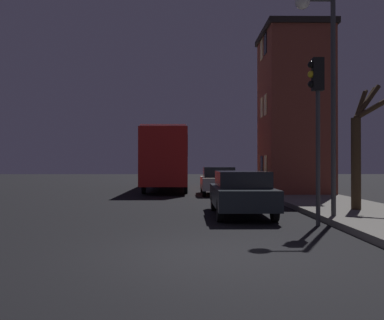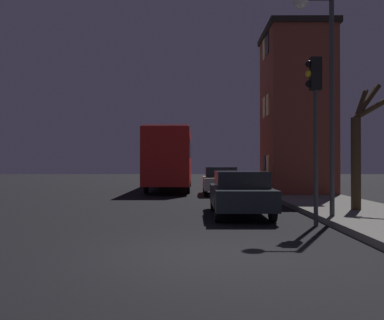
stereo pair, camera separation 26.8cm
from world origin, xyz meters
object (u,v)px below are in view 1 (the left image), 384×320
object	(u,v)px
bare_tree	(359,146)
traffic_light	(317,106)
streetlamp	(320,61)
car_mid_lane	(218,180)
car_far_lane	(218,177)
bus	(168,155)
car_near_lane	(241,192)

from	to	relation	value
bare_tree	traffic_light	bearing A→B (deg)	-130.90
traffic_light	streetlamp	bearing A→B (deg)	65.84
car_mid_lane	car_far_lane	bearing A→B (deg)	86.25
bus	car_mid_lane	world-z (taller)	bus
bare_tree	car_near_lane	world-z (taller)	bare_tree
traffic_light	bare_tree	distance (m)	3.47
car_near_lane	car_mid_lane	distance (m)	9.34
traffic_light	bus	xyz separation A→B (m)	(-4.83, 16.27, -1.06)
streetlamp	car_mid_lane	size ratio (longest dim) A/B	1.58
traffic_light	car_far_lane	size ratio (longest dim) A/B	1.17
streetlamp	car_near_lane	xyz separation A→B (m)	(-2.15, 1.46, -3.95)
car_near_lane	car_mid_lane	size ratio (longest dim) A/B	1.13
bare_tree	bus	size ratio (longest dim) A/B	0.36
streetlamp	bare_tree	distance (m)	3.51
streetlamp	car_far_lane	world-z (taller)	streetlamp
traffic_light	car_mid_lane	world-z (taller)	traffic_light
car_mid_lane	bare_tree	bearing A→B (deg)	-65.87
bare_tree	bus	distance (m)	15.44
car_mid_lane	car_far_lane	distance (m)	6.84
car_mid_lane	car_far_lane	size ratio (longest dim) A/B	1.05
bare_tree	car_mid_lane	bearing A→B (deg)	114.13
car_far_lane	car_near_lane	bearing A→B (deg)	-91.32
traffic_light	car_mid_lane	distance (m)	11.99
car_near_lane	car_far_lane	bearing A→B (deg)	88.68
streetlamp	traffic_light	distance (m)	1.66
car_far_lane	traffic_light	bearing A→B (deg)	-85.54
bus	car_near_lane	xyz separation A→B (m)	(3.02, -14.05, -1.46)
streetlamp	car_far_lane	size ratio (longest dim) A/B	1.65
traffic_light	car_near_lane	world-z (taller)	traffic_light
bus	car_far_lane	xyz separation A→B (m)	(3.39, 2.12, -1.52)
streetlamp	traffic_light	world-z (taller)	streetlamp
bare_tree	car_far_lane	world-z (taller)	bare_tree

